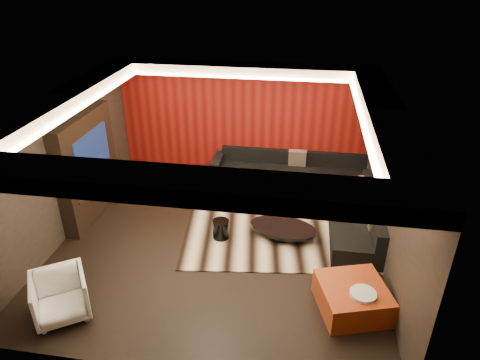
% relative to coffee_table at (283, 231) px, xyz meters
% --- Properties ---
extents(floor, '(6.00, 6.00, 0.02)m').
position_rel_coffee_table_xyz_m(floor, '(-1.19, -0.33, -0.14)').
color(floor, black).
rests_on(floor, ground).
extents(ceiling, '(6.00, 6.00, 0.02)m').
position_rel_coffee_table_xyz_m(ceiling, '(-1.19, -0.33, 2.68)').
color(ceiling, silver).
rests_on(ceiling, ground).
extents(wall_back, '(6.00, 0.02, 2.80)m').
position_rel_coffee_table_xyz_m(wall_back, '(-1.19, 2.68, 1.27)').
color(wall_back, black).
rests_on(wall_back, ground).
extents(wall_left, '(0.02, 6.00, 2.80)m').
position_rel_coffee_table_xyz_m(wall_left, '(-4.20, -0.33, 1.27)').
color(wall_left, black).
rests_on(wall_left, ground).
extents(wall_right, '(0.02, 6.00, 2.80)m').
position_rel_coffee_table_xyz_m(wall_right, '(1.82, -0.33, 1.27)').
color(wall_right, black).
rests_on(wall_right, ground).
extents(red_feature_wall, '(5.98, 0.05, 2.78)m').
position_rel_coffee_table_xyz_m(red_feature_wall, '(-1.19, 2.64, 1.27)').
color(red_feature_wall, '#6B0C0A').
rests_on(red_feature_wall, ground).
extents(soffit_back, '(6.00, 0.60, 0.22)m').
position_rel_coffee_table_xyz_m(soffit_back, '(-1.19, 2.37, 2.56)').
color(soffit_back, silver).
rests_on(soffit_back, ground).
extents(soffit_front, '(6.00, 0.60, 0.22)m').
position_rel_coffee_table_xyz_m(soffit_front, '(-1.19, -3.03, 2.56)').
color(soffit_front, silver).
rests_on(soffit_front, ground).
extents(soffit_left, '(0.60, 4.80, 0.22)m').
position_rel_coffee_table_xyz_m(soffit_left, '(-3.89, -0.33, 2.56)').
color(soffit_left, silver).
rests_on(soffit_left, ground).
extents(soffit_right, '(0.60, 4.80, 0.22)m').
position_rel_coffee_table_xyz_m(soffit_right, '(1.51, -0.33, 2.56)').
color(soffit_right, silver).
rests_on(soffit_right, ground).
extents(cove_back, '(4.80, 0.08, 0.04)m').
position_rel_coffee_table_xyz_m(cove_back, '(-1.19, 2.03, 2.47)').
color(cove_back, '#FFD899').
rests_on(cove_back, ground).
extents(cove_front, '(4.80, 0.08, 0.04)m').
position_rel_coffee_table_xyz_m(cove_front, '(-1.19, -2.69, 2.47)').
color(cove_front, '#FFD899').
rests_on(cove_front, ground).
extents(cove_left, '(0.08, 4.80, 0.04)m').
position_rel_coffee_table_xyz_m(cove_left, '(-3.55, -0.33, 2.47)').
color(cove_left, '#FFD899').
rests_on(cove_left, ground).
extents(cove_right, '(0.08, 4.80, 0.04)m').
position_rel_coffee_table_xyz_m(cove_right, '(1.17, -0.33, 2.47)').
color(cove_right, '#FFD899').
rests_on(cove_right, ground).
extents(tv_surround, '(0.30, 2.00, 2.20)m').
position_rel_coffee_table_xyz_m(tv_surround, '(-4.04, 0.27, 0.97)').
color(tv_surround, black).
rests_on(tv_surround, ground).
extents(tv_screen, '(0.04, 1.30, 0.80)m').
position_rel_coffee_table_xyz_m(tv_screen, '(-3.88, 0.27, 1.32)').
color(tv_screen, black).
rests_on(tv_screen, ground).
extents(tv_shelf, '(0.04, 1.60, 0.04)m').
position_rel_coffee_table_xyz_m(tv_shelf, '(-3.88, 0.27, 0.57)').
color(tv_shelf, black).
rests_on(tv_shelf, ground).
extents(rug, '(4.34, 3.47, 0.02)m').
position_rel_coffee_table_xyz_m(rug, '(0.01, 0.40, -0.12)').
color(rug, beige).
rests_on(rug, floor).
extents(coffee_table, '(1.52, 1.52, 0.22)m').
position_rel_coffee_table_xyz_m(coffee_table, '(0.00, 0.00, 0.00)').
color(coffee_table, black).
rests_on(coffee_table, rug).
extents(drum_stool, '(0.41, 0.41, 0.38)m').
position_rel_coffee_table_xyz_m(drum_stool, '(-1.19, -0.23, 0.08)').
color(drum_stool, black).
rests_on(drum_stool, rug).
extents(striped_pouf, '(0.67, 0.67, 0.34)m').
position_rel_coffee_table_xyz_m(striped_pouf, '(-1.74, 1.65, 0.06)').
color(striped_pouf, beige).
rests_on(striped_pouf, rug).
extents(white_side_table, '(0.42, 0.42, 0.49)m').
position_rel_coffee_table_xyz_m(white_side_table, '(1.31, -1.93, 0.12)').
color(white_side_table, white).
rests_on(white_side_table, floor).
extents(orange_ottoman, '(1.24, 1.24, 0.44)m').
position_rel_coffee_table_xyz_m(orange_ottoman, '(1.19, -1.76, 0.09)').
color(orange_ottoman, '#B04B16').
rests_on(orange_ottoman, floor).
extents(armchair, '(1.08, 1.08, 0.72)m').
position_rel_coffee_table_xyz_m(armchair, '(-3.19, -2.58, 0.23)').
color(armchair, white).
rests_on(armchair, floor).
extents(sectional_sofa, '(3.65, 3.50, 0.75)m').
position_rel_coffee_table_xyz_m(sectional_sofa, '(0.54, 1.54, 0.13)').
color(sectional_sofa, black).
rests_on(sectional_sofa, floor).
extents(throw_pillows, '(1.75, 2.76, 0.50)m').
position_rel_coffee_table_xyz_m(throw_pillows, '(1.10, 1.16, 0.49)').
color(throw_pillows, tan).
rests_on(throw_pillows, sectional_sofa).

